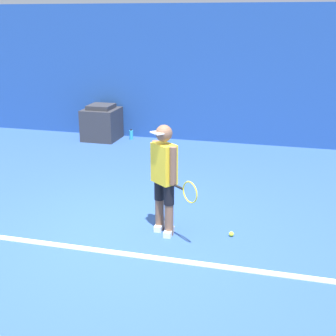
% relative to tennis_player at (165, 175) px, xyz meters
% --- Properties ---
extents(ground_plane, '(24.00, 24.00, 0.00)m').
position_rel_tennis_player_xyz_m(ground_plane, '(-0.49, -0.23, -0.82)').
color(ground_plane, '#2D5193').
extents(back_wall, '(24.00, 0.10, 3.10)m').
position_rel_tennis_player_xyz_m(back_wall, '(-0.49, 5.05, 0.73)').
color(back_wall, '#234C99').
rests_on(back_wall, ground_plane).
extents(court_baseline, '(21.60, 0.10, 0.01)m').
position_rel_tennis_player_xyz_m(court_baseline, '(-0.49, -0.74, -0.82)').
color(court_baseline, white).
rests_on(court_baseline, ground_plane).
extents(tennis_player, '(0.74, 0.63, 1.50)m').
position_rel_tennis_player_xyz_m(tennis_player, '(0.00, 0.00, 0.00)').
color(tennis_player, brown).
rests_on(tennis_player, ground_plane).
extents(tennis_ball, '(0.07, 0.07, 0.07)m').
position_rel_tennis_player_xyz_m(tennis_ball, '(0.90, 0.11, -0.79)').
color(tennis_ball, '#D1E533').
rests_on(tennis_ball, ground_plane).
extents(covered_chair, '(0.79, 0.82, 0.84)m').
position_rel_tennis_player_xyz_m(covered_chair, '(-2.81, 4.54, -0.43)').
color(covered_chair, '#333338').
rests_on(covered_chair, ground_plane).
extents(water_bottle, '(0.09, 0.09, 0.24)m').
position_rel_tennis_player_xyz_m(water_bottle, '(-2.13, 4.71, -0.71)').
color(water_bottle, '#33ADD6').
rests_on(water_bottle, ground_plane).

